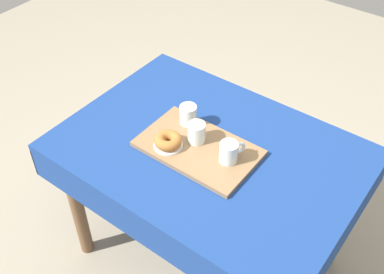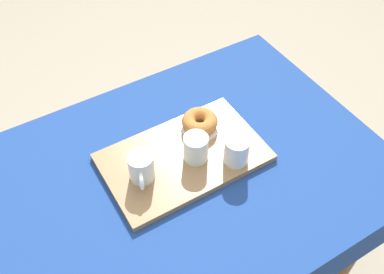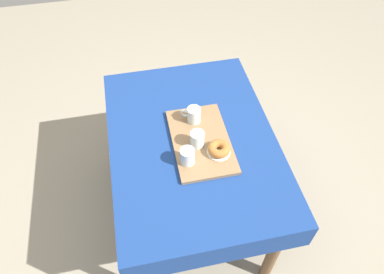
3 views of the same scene
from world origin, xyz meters
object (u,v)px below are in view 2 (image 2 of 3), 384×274
serving_tray (184,157)px  donut_plate_left (200,127)px  water_glass_far (196,149)px  dining_table (182,194)px  sugar_donut_left (200,122)px  tea_mug_left (141,168)px  water_glass_near (236,152)px

serving_tray → donut_plate_left: bearing=35.0°
serving_tray → water_glass_far: size_ratio=5.58×
dining_table → water_glass_far: bearing=12.1°
serving_tray → sugar_donut_left: 0.13m
tea_mug_left → donut_plate_left: (0.24, 0.08, -0.04)m
water_glass_near → donut_plate_left: water_glass_near is taller
serving_tray → tea_mug_left: bearing=-176.4°
dining_table → donut_plate_left: (0.13, 0.11, 0.14)m
donut_plate_left → sugar_donut_left: sugar_donut_left is taller
dining_table → water_glass_near: size_ratio=14.19×
serving_tray → water_glass_far: (0.03, -0.03, 0.05)m
water_glass_near → donut_plate_left: 0.17m
tea_mug_left → water_glass_far: 0.17m
serving_tray → tea_mug_left: 0.15m
serving_tray → water_glass_far: bearing=-43.7°
dining_table → tea_mug_left: size_ratio=11.35×
dining_table → water_glass_far: (0.06, 0.01, 0.17)m
water_glass_near → tea_mug_left: bearing=161.9°
serving_tray → donut_plate_left: donut_plate_left is taller
serving_tray → donut_plate_left: size_ratio=4.02×
serving_tray → sugar_donut_left: (0.10, 0.07, 0.04)m
dining_table → serving_tray: size_ratio=2.55×
water_glass_far → donut_plate_left: size_ratio=0.72×
water_glass_near → sugar_donut_left: size_ratio=0.76×
donut_plate_left → tea_mug_left: bearing=-162.0°
water_glass_near → donut_plate_left: (-0.02, 0.16, -0.03)m
tea_mug_left → water_glass_near: tea_mug_left is taller
sugar_donut_left → dining_table: bearing=-140.5°
water_glass_near → donut_plate_left: size_ratio=0.72×
serving_tray → sugar_donut_left: size_ratio=4.23×
donut_plate_left → serving_tray: bearing=-145.0°
water_glass_near → sugar_donut_left: water_glass_near is taller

